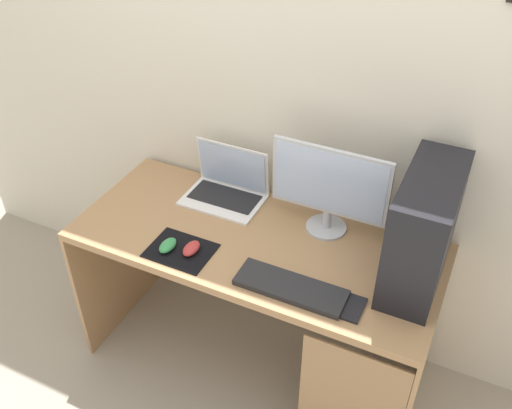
# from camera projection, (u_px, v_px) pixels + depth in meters

# --- Properties ---
(ground_plane) EXTENTS (8.00, 8.00, 0.00)m
(ground_plane) POSITION_uv_depth(u_px,v_px,m) (256.00, 358.00, 2.81)
(ground_plane) COLOR #9E9384
(wall_back) EXTENTS (4.00, 0.05, 2.60)m
(wall_back) POSITION_uv_depth(u_px,v_px,m) (296.00, 87.00, 2.29)
(wall_back) COLOR beige
(wall_back) RESTS_ON ground_plane
(desk) EXTENTS (1.53, 0.66, 0.77)m
(desk) POSITION_uv_depth(u_px,v_px,m) (259.00, 269.00, 2.42)
(desk) COLOR #A37A51
(desk) RESTS_ON ground_plane
(pc_tower) EXTENTS (0.19, 0.47, 0.45)m
(pc_tower) POSITION_uv_depth(u_px,v_px,m) (423.00, 230.00, 2.04)
(pc_tower) COLOR black
(pc_tower) RESTS_ON desk
(monitor) EXTENTS (0.49, 0.17, 0.40)m
(monitor) POSITION_uv_depth(u_px,v_px,m) (329.00, 188.00, 2.27)
(monitor) COLOR #B7BCC6
(monitor) RESTS_ON desk
(laptop) EXTENTS (0.35, 0.23, 0.24)m
(laptop) POSITION_uv_depth(u_px,v_px,m) (226.00, 188.00, 2.55)
(laptop) COLOR white
(laptop) RESTS_ON desk
(keyboard) EXTENTS (0.42, 0.14, 0.02)m
(keyboard) POSITION_uv_depth(u_px,v_px,m) (291.00, 287.00, 2.11)
(keyboard) COLOR #232326
(keyboard) RESTS_ON desk
(mousepad) EXTENTS (0.26, 0.20, 0.00)m
(mousepad) POSITION_uv_depth(u_px,v_px,m) (181.00, 250.00, 2.28)
(mousepad) COLOR black
(mousepad) RESTS_ON desk
(mouse_left) EXTENTS (0.06, 0.10, 0.03)m
(mouse_left) POSITION_uv_depth(u_px,v_px,m) (191.00, 248.00, 2.26)
(mouse_left) COLOR #B23333
(mouse_left) RESTS_ON mousepad
(mouse_right) EXTENTS (0.06, 0.10, 0.03)m
(mouse_right) POSITION_uv_depth(u_px,v_px,m) (168.00, 245.00, 2.28)
(mouse_right) COLOR #338C4C
(mouse_right) RESTS_ON mousepad
(cell_phone) EXTENTS (0.07, 0.13, 0.01)m
(cell_phone) POSITION_uv_depth(u_px,v_px,m) (353.00, 308.00, 2.03)
(cell_phone) COLOR black
(cell_phone) RESTS_ON desk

